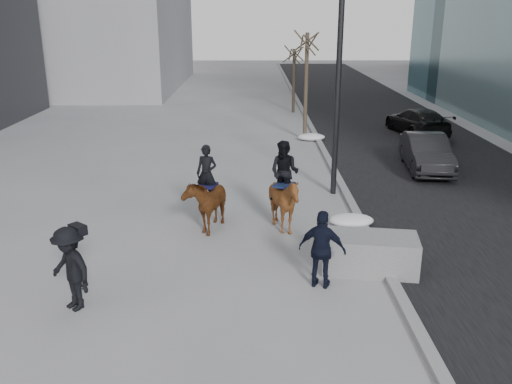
{
  "coord_description": "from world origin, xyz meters",
  "views": [
    {
      "loc": [
        -0.09,
        -11.5,
        5.68
      ],
      "look_at": [
        0.0,
        1.2,
        1.5
      ],
      "focal_mm": 38.0,
      "sensor_mm": 36.0,
      "label": 1
    }
  ],
  "objects_px": {
    "mounted_right": "(284,196)",
    "mounted_left": "(207,198)",
    "planter": "(370,253)",
    "car_near": "(426,153)"
  },
  "relations": [
    {
      "from": "planter",
      "to": "mounted_left",
      "type": "relative_size",
      "value": 0.92
    },
    {
      "from": "mounted_left",
      "to": "mounted_right",
      "type": "height_order",
      "value": "mounted_right"
    },
    {
      "from": "car_near",
      "to": "mounted_right",
      "type": "distance_m",
      "value": 8.36
    },
    {
      "from": "planter",
      "to": "mounted_right",
      "type": "xyz_separation_m",
      "value": [
        -1.85,
        2.45,
        0.57
      ]
    },
    {
      "from": "car_near",
      "to": "mounted_right",
      "type": "relative_size",
      "value": 1.65
    },
    {
      "from": "planter",
      "to": "car_near",
      "type": "height_order",
      "value": "car_near"
    },
    {
      "from": "mounted_right",
      "to": "car_near",
      "type": "bearing_deg",
      "value": 46.58
    },
    {
      "from": "planter",
      "to": "mounted_left",
      "type": "bearing_deg",
      "value": 145.81
    },
    {
      "from": "mounted_right",
      "to": "mounted_left",
      "type": "bearing_deg",
      "value": 173.34
    },
    {
      "from": "planter",
      "to": "car_near",
      "type": "xyz_separation_m",
      "value": [
        3.9,
        8.52,
        0.25
      ]
    }
  ]
}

